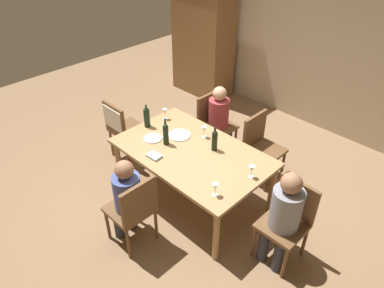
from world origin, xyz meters
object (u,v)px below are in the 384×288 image
at_px(dining_table, 192,156).
at_px(person_woman_host, 220,117).
at_px(wine_glass_near_right, 215,187).
at_px(wine_bottle_dark_red, 166,133).
at_px(chair_near, 134,208).
at_px(wine_glass_centre, 252,169).
at_px(chair_far_left, 214,120).
at_px(wine_bottle_short_olive, 215,140).
at_px(wine_glass_far, 165,112).
at_px(chair_left_end, 120,124).
at_px(wine_glass_near_left, 204,130).
at_px(dinner_plate_guest_left, 153,138).
at_px(handbag, 284,183).
at_px(person_man_guest, 284,214).
at_px(armoire_cabinet, 203,36).
at_px(chair_right_end, 288,216).
at_px(chair_far_right, 260,143).
at_px(wine_bottle_tall_green, 147,117).
at_px(dinner_plate_host, 179,135).
at_px(person_man_bearded, 126,196).

height_order(dining_table, person_woman_host, person_woman_host).
xyz_separation_m(person_woman_host, wine_glass_near_right, (1.08, -1.32, 0.21)).
distance_m(wine_bottle_dark_red, wine_glass_near_right, 1.05).
relative_size(chair_near, wine_glass_centre, 6.17).
distance_m(chair_far_left, wine_bottle_short_olive, 1.06).
bearing_deg(wine_glass_far, wine_glass_near_right, -23.41).
distance_m(chair_far_left, chair_left_end, 1.34).
distance_m(wine_glass_near_left, wine_glass_far, 0.67).
bearing_deg(dinner_plate_guest_left, handbag, 40.82).
xyz_separation_m(person_man_guest, wine_glass_near_left, (-1.40, 0.34, 0.18)).
height_order(chair_near, dinner_plate_guest_left, chair_near).
xyz_separation_m(dining_table, handbag, (0.76, 0.95, -0.56)).
xyz_separation_m(wine_glass_centre, wine_glass_far, (-1.55, 0.15, 0.00)).
xyz_separation_m(armoire_cabinet, wine_glass_far, (1.24, -2.05, -0.25)).
distance_m(wine_glass_centre, wine_glass_far, 1.56).
bearing_deg(chair_right_end, dining_table, 3.85).
height_order(wine_glass_centre, wine_glass_far, same).
distance_m(chair_left_end, wine_bottle_dark_red, 1.01).
height_order(armoire_cabinet, wine_glass_near_left, armoire_cabinet).
relative_size(chair_far_left, chair_far_right, 1.00).
distance_m(chair_left_end, dinner_plate_guest_left, 0.79).
distance_m(wine_bottle_dark_red, wine_glass_near_left, 0.49).
relative_size(dining_table, person_man_guest, 1.60).
distance_m(chair_left_end, wine_bottle_short_olive, 1.53).
height_order(dining_table, chair_far_left, chair_far_left).
bearing_deg(person_man_guest, chair_far_left, -28.51).
distance_m(wine_bottle_tall_green, wine_glass_centre, 1.58).
xyz_separation_m(armoire_cabinet, dinner_plate_host, (1.67, -2.20, -0.35)).
bearing_deg(dining_table, person_woman_host, 112.15).
bearing_deg(dinner_plate_guest_left, wine_glass_near_left, 48.90).
bearing_deg(wine_glass_centre, wine_bottle_tall_green, -175.08).
bearing_deg(person_man_bearded, wine_glass_near_right, -51.19).
distance_m(armoire_cabinet, chair_far_right, 2.77).
relative_size(armoire_cabinet, wine_bottle_tall_green, 6.89).
relative_size(dining_table, dinner_plate_guest_left, 8.02).
distance_m(armoire_cabinet, chair_right_end, 4.03).
relative_size(wine_bottle_tall_green, wine_bottle_short_olive, 1.00).
relative_size(chair_left_end, wine_glass_near_left, 6.17).
xyz_separation_m(wine_bottle_dark_red, wine_glass_near_left, (0.22, 0.43, -0.04)).
xyz_separation_m(wine_glass_near_left, wine_glass_centre, (0.88, -0.21, 0.00)).
xyz_separation_m(chair_far_left, wine_bottle_short_olive, (0.67, -0.74, 0.34)).
bearing_deg(wine_glass_near_right, wine_glass_near_left, 139.32).
distance_m(chair_right_end, wine_glass_near_right, 0.82).
bearing_deg(wine_bottle_tall_green, wine_glass_far, 86.24).
relative_size(wine_glass_centre, dinner_plate_host, 0.54).
relative_size(chair_near, wine_glass_near_left, 6.17).
bearing_deg(person_man_bearded, chair_left_end, 56.99).
bearing_deg(wine_glass_centre, dinner_plate_host, 179.58).
bearing_deg(wine_bottle_short_olive, wine_glass_far, 176.28).
relative_size(wine_glass_far, dinner_plate_guest_left, 0.65).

